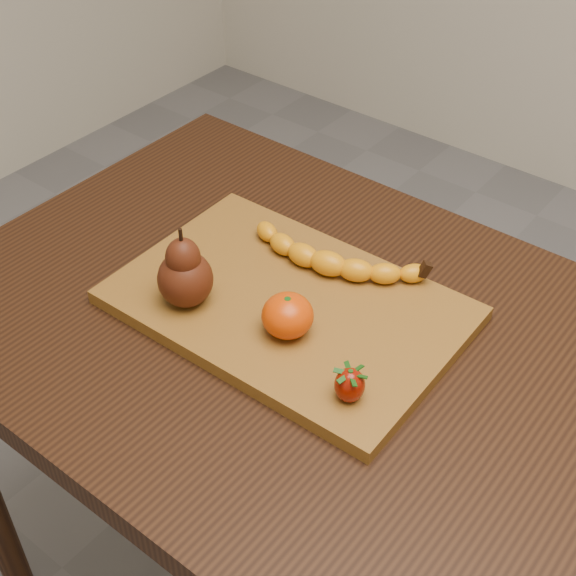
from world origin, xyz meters
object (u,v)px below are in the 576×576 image
Objects in this scene: table at (304,377)px; mandarin at (288,316)px; pear at (184,267)px; cutting_board at (288,305)px.

table is 0.15m from mandarin.
table is at bearing 28.27° from pear.
mandarin is at bearing -84.96° from table.
cutting_board is at bearing 127.79° from mandarin.
mandarin reaches higher than table.
mandarin reaches higher than cutting_board.
cutting_board is at bearing 38.90° from pear.
pear is at bearing -142.16° from cutting_board.
table is at bearing 95.04° from mandarin.
table is 0.24m from pear.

